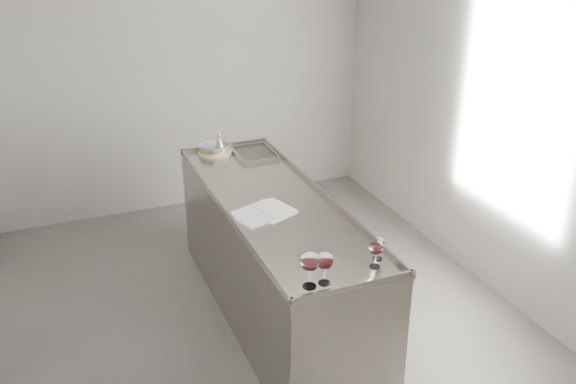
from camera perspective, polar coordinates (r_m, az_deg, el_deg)
name	(u,v)px	position (r m, az deg, el deg)	size (l,w,h in m)	color
room_shell	(215,166)	(3.89, -6.53, 2.32)	(4.54, 5.04, 2.84)	#55524F
counter	(275,260)	(4.70, -1.14, -6.05)	(0.77, 2.42, 0.97)	gray
wine_glass_left	(325,261)	(3.49, 3.30, -6.17)	(0.10, 0.10, 0.19)	white
wine_glass_middle	(310,262)	(3.45, 1.95, -6.23)	(0.11, 0.11, 0.22)	white
wine_glass_right	(376,248)	(3.68, 7.83, -4.93)	(0.09, 0.09, 0.17)	white
wine_glass_small	(378,243)	(3.77, 8.04, -4.55)	(0.07, 0.07, 0.15)	white
notebook	(263,213)	(4.32, -2.26, -1.85)	(0.47, 0.39, 0.02)	white
loose_paper_top	(269,211)	(4.34, -1.74, -1.71)	(0.23, 0.33, 0.00)	silver
trivet	(215,152)	(5.39, -6.50, 3.56)	(0.28, 0.28, 0.02)	beige
ceramic_bowl	(215,148)	(5.38, -6.52, 3.94)	(0.23, 0.23, 0.06)	#87999E
wine_funnel	(220,146)	(5.38, -6.10, 4.10)	(0.13, 0.13, 0.19)	#B1A79E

